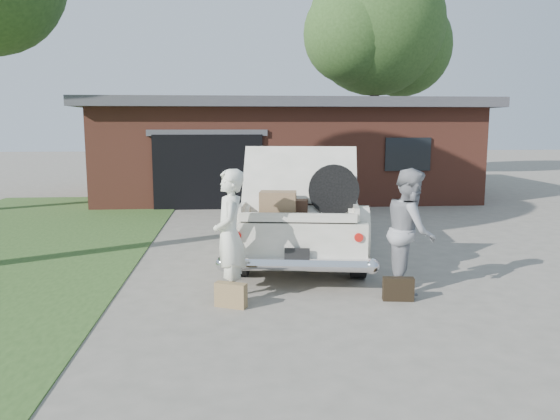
{
  "coord_description": "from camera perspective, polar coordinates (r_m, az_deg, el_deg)",
  "views": [
    {
      "loc": [
        -0.74,
        -8.16,
        2.47
      ],
      "look_at": [
        0.0,
        0.6,
        1.1
      ],
      "focal_mm": 35.0,
      "sensor_mm": 36.0,
      "label": 1
    }
  ],
  "objects": [
    {
      "name": "ground",
      "position": [
        8.55,
        0.34,
        -7.92
      ],
      "size": [
        90.0,
        90.0,
        0.0
      ],
      "primitive_type": "plane",
      "color": "gray",
      "rests_on": "ground"
    },
    {
      "name": "suitcase_left",
      "position": [
        7.58,
        -5.16,
        -8.85
      ],
      "size": [
        0.46,
        0.31,
        0.34
      ],
      "primitive_type": "cube",
      "rotation": [
        0.0,
        0.0,
        -0.42
      ],
      "color": "#96784C",
      "rests_on": "ground"
    },
    {
      "name": "suitcase_right",
      "position": [
        8.0,
        12.25,
        -8.07
      ],
      "size": [
        0.45,
        0.19,
        0.34
      ],
      "primitive_type": "cube",
      "rotation": [
        0.0,
        0.0,
        -0.13
      ],
      "color": "black",
      "rests_on": "ground"
    },
    {
      "name": "woman_right",
      "position": [
        8.32,
        13.45,
        -2.09
      ],
      "size": [
        0.88,
        1.03,
        1.85
      ],
      "primitive_type": "imported",
      "rotation": [
        0.0,
        0.0,
        1.34
      ],
      "color": "#929398",
      "rests_on": "ground"
    },
    {
      "name": "woman_left",
      "position": [
        7.69,
        -5.3,
        -2.69
      ],
      "size": [
        0.47,
        0.69,
        1.87
      ],
      "primitive_type": "imported",
      "rotation": [
        0.0,
        0.0,
        -1.54
      ],
      "color": "white",
      "rests_on": "ground"
    },
    {
      "name": "house",
      "position": [
        19.72,
        0.18,
        6.54
      ],
      "size": [
        12.8,
        7.8,
        3.3
      ],
      "color": "brown",
      "rests_on": "ground"
    },
    {
      "name": "tree_right",
      "position": [
        27.32,
        10.21,
        17.77
      ],
      "size": [
        7.4,
        6.44,
        10.28
      ],
      "color": "#38281E",
      "rests_on": "ground"
    },
    {
      "name": "sedan",
      "position": [
        10.67,
        2.38,
        -0.02
      ],
      "size": [
        2.99,
        5.88,
        2.12
      ],
      "rotation": [
        0.0,
        0.0,
        -0.15
      ],
      "color": "white",
      "rests_on": "ground"
    }
  ]
}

